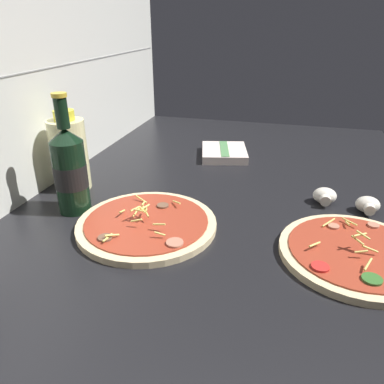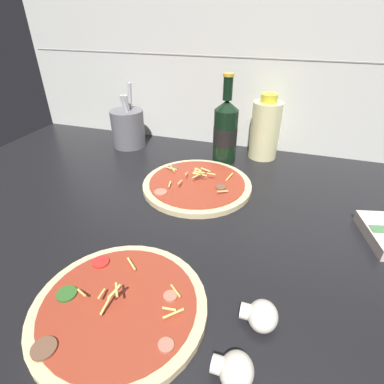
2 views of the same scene
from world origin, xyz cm
name	(u,v)px [view 1 (image 1 of 2)]	position (x,y,z in cm)	size (l,w,h in cm)	color
counter_slab	(224,220)	(0.00, 0.00, 1.25)	(160.00, 90.00, 2.50)	black
tile_backsplash	(16,74)	(0.00, 45.50, 30.00)	(160.00, 1.13, 60.00)	silver
pizza_near	(356,253)	(-9.32, -25.33, 3.31)	(26.68, 26.68, 5.26)	beige
pizza_far	(147,224)	(-9.12, 14.00, 3.31)	(27.93, 27.93, 4.69)	beige
beer_bottle	(70,170)	(-6.07, 31.87, 12.00)	(6.94, 6.94, 25.28)	black
oil_bottle	(69,154)	(4.62, 38.65, 11.34)	(8.60, 8.60, 19.22)	beige
mushroom_left	(368,205)	(9.16, -29.67, 4.26)	(5.28, 5.03, 3.52)	white
mushroom_right	(325,196)	(11.29, -20.93, 4.32)	(5.45, 5.19, 3.63)	white
dish_towel	(224,153)	(36.69, 6.77, 3.71)	(17.93, 16.31, 2.56)	beige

